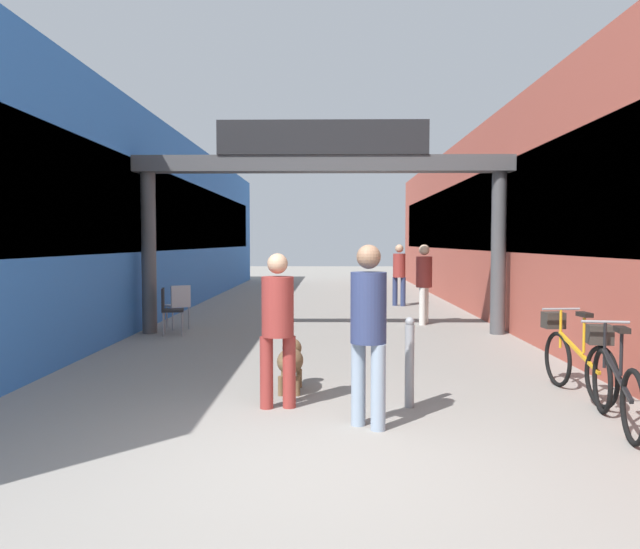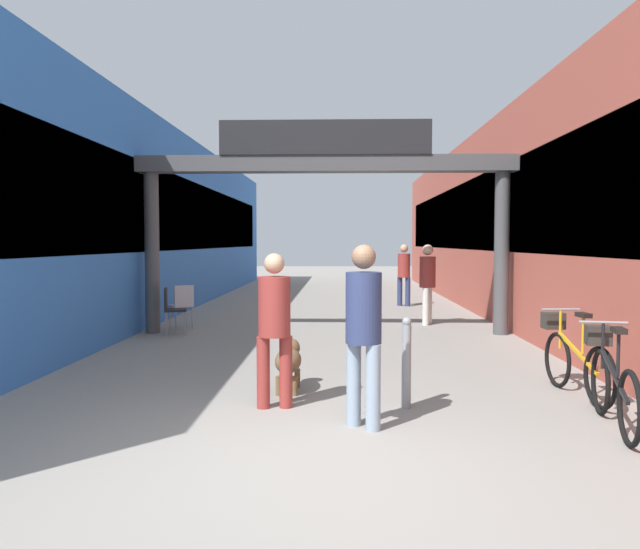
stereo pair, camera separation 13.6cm
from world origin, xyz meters
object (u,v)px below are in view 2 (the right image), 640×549
at_px(bollard_post_metal, 406,362).
at_px(cafe_chair_black_nearer, 171,307).
at_px(pedestrian_companion, 364,323).
at_px(pedestrian_with_dog, 274,320).
at_px(bicycle_black_nearest, 611,381).
at_px(cafe_chair_aluminium_farther, 182,302).
at_px(bicycle_orange_second, 573,358).
at_px(dog_on_leash, 289,360).
at_px(pedestrian_elderly_walking, 404,271).
at_px(pedestrian_carrying_crate, 427,279).

height_order(bollard_post_metal, cafe_chair_black_nearer, bollard_post_metal).
distance_m(pedestrian_companion, cafe_chair_black_nearer, 6.76).
height_order(pedestrian_companion, bollard_post_metal, pedestrian_companion).
relative_size(pedestrian_with_dog, cafe_chair_black_nearer, 1.85).
xyz_separation_m(pedestrian_companion, bollard_post_metal, (0.48, 0.74, -0.51)).
bearing_deg(cafe_chair_black_nearer, bicycle_black_nearest, -44.37).
relative_size(bicycle_black_nearest, cafe_chair_aluminium_farther, 1.88).
xyz_separation_m(bicycle_black_nearest, bicycle_orange_second, (0.08, 1.20, 0.00)).
height_order(dog_on_leash, bicycle_orange_second, bicycle_orange_second).
height_order(pedestrian_elderly_walking, bicycle_black_nearest, pedestrian_elderly_walking).
bearing_deg(pedestrian_companion, bollard_post_metal, 56.78).
height_order(bicycle_black_nearest, cafe_chair_black_nearer, bicycle_black_nearest).
xyz_separation_m(pedestrian_with_dog, bicycle_orange_second, (3.37, 0.66, -0.50)).
distance_m(bicycle_black_nearest, cafe_chair_black_nearer, 8.10).
relative_size(bicycle_black_nearest, bollard_post_metal, 1.73).
bearing_deg(pedestrian_with_dog, bicycle_black_nearest, -9.38).
relative_size(pedestrian_with_dog, pedestrian_carrying_crate, 0.96).
relative_size(dog_on_leash, bollard_post_metal, 0.81).
distance_m(pedestrian_with_dog, pedestrian_companion, 1.15).
xyz_separation_m(pedestrian_companion, cafe_chair_black_nearer, (-3.42, 5.81, -0.46)).
distance_m(bicycle_black_nearest, bollard_post_metal, 1.98).
height_order(pedestrian_with_dog, bollard_post_metal, pedestrian_with_dog).
relative_size(pedestrian_elderly_walking, cafe_chair_black_nearer, 1.90).
height_order(pedestrian_carrying_crate, bicycle_black_nearest, pedestrian_carrying_crate).
height_order(bicycle_black_nearest, cafe_chair_aluminium_farther, bicycle_black_nearest).
bearing_deg(pedestrian_elderly_walking, cafe_chair_aluminium_farther, -136.52).
relative_size(pedestrian_elderly_walking, dog_on_leash, 2.16).
bearing_deg(pedestrian_elderly_walking, pedestrian_companion, -97.70).
xyz_separation_m(pedestrian_carrying_crate, pedestrian_elderly_walking, (-0.11, 3.86, -0.01)).
distance_m(pedestrian_companion, bollard_post_metal, 1.02).
xyz_separation_m(pedestrian_carrying_crate, bicycle_black_nearest, (0.74, -7.31, -0.54)).
height_order(pedestrian_with_dog, pedestrian_elderly_walking, pedestrian_elderly_walking).
bearing_deg(bicycle_black_nearest, cafe_chair_black_nearer, 135.63).
distance_m(pedestrian_companion, cafe_chair_aluminium_farther, 7.46).
distance_m(cafe_chair_black_nearer, cafe_chair_aluminium_farther, 0.81).
xyz_separation_m(pedestrian_with_dog, cafe_chair_aluminium_farther, (-2.50, 5.93, -0.40)).
bearing_deg(pedestrian_with_dog, cafe_chair_black_nearer, 116.06).
relative_size(pedestrian_with_dog, cafe_chair_aluminium_farther, 1.85).
height_order(dog_on_leash, bicycle_black_nearest, bicycle_black_nearest).
bearing_deg(pedestrian_with_dog, cafe_chair_aluminium_farther, 112.85).
bearing_deg(pedestrian_with_dog, pedestrian_carrying_crate, 69.34).
relative_size(pedestrian_carrying_crate, bollard_post_metal, 1.76).
height_order(pedestrian_companion, cafe_chair_aluminium_farther, pedestrian_companion).
relative_size(pedestrian_carrying_crate, pedestrian_elderly_walking, 1.01).
distance_m(pedestrian_elderly_walking, cafe_chair_black_nearer, 7.41).
relative_size(pedestrian_companion, bollard_post_metal, 1.80).
distance_m(pedestrian_with_dog, dog_on_leash, 0.99).
relative_size(pedestrian_carrying_crate, cafe_chair_aluminium_farther, 1.92).
xyz_separation_m(pedestrian_elderly_walking, bollard_post_metal, (-1.05, -10.57, -0.48)).
relative_size(pedestrian_with_dog, pedestrian_elderly_walking, 0.97).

